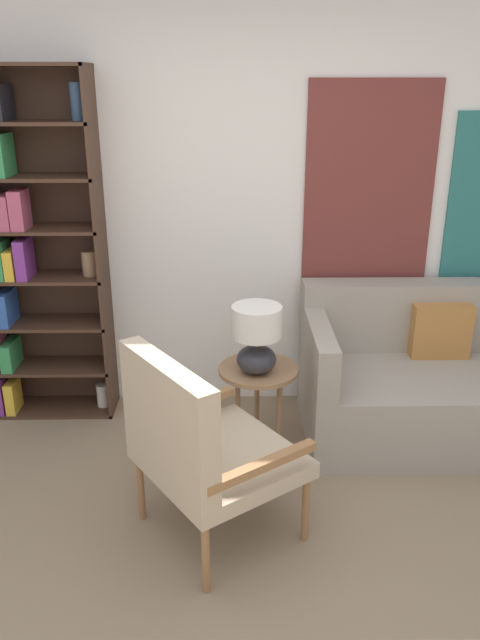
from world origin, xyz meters
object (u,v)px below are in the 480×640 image
object	(u,v)px
side_table	(258,380)
table_lamp	(257,336)
armchair	(196,441)
couch	(442,381)
bookshelf	(13,251)

from	to	relation	value
side_table	table_lamp	world-z (taller)	table_lamp
armchair	couch	distance (m)	1.78
bookshelf	couch	distance (m)	2.74
armchair	table_lamp	bearing A→B (deg)	66.37
bookshelf	armchair	size ratio (longest dim) A/B	2.22
armchair	side_table	xyz separation A→B (m)	(0.31, 0.73, -0.06)
bookshelf	table_lamp	distance (m)	1.61
armchair	couch	xyz separation A→B (m)	(1.45, 1.00, -0.22)
bookshelf	side_table	size ratio (longest dim) A/B	3.85
armchair	bookshelf	bearing A→B (deg)	132.26
bookshelf	couch	xyz separation A→B (m)	(2.61, -0.28, -0.76)
bookshelf	armchair	world-z (taller)	bookshelf
armchair	table_lamp	world-z (taller)	armchair
table_lamp	couch	bearing A→B (deg)	15.68
side_table	armchair	bearing A→B (deg)	-113.02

